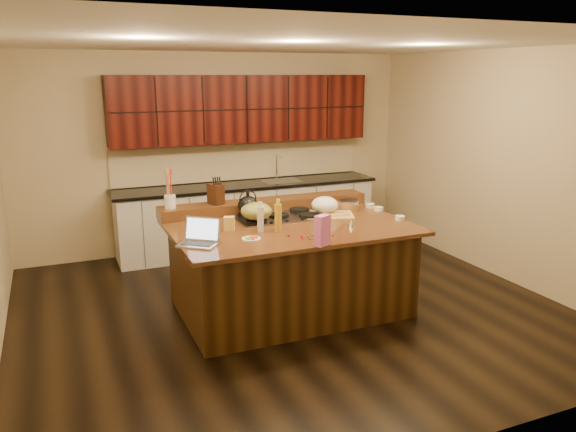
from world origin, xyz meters
name	(u,v)px	position (x,y,z in m)	size (l,w,h in m)	color
room	(290,183)	(0.00, 0.00, 1.35)	(5.52, 5.02, 2.72)	black
island	(290,267)	(0.00, 0.00, 0.46)	(2.40, 1.60, 0.92)	black
back_ledge	(265,205)	(0.00, 0.70, 0.98)	(2.40, 0.30, 0.12)	black
cooktop	(279,217)	(0.00, 0.30, 0.94)	(0.92, 0.52, 0.05)	gray
back_counter	(247,180)	(0.30, 2.23, 0.98)	(3.70, 0.66, 2.40)	silver
kettle	(248,205)	(-0.30, 0.43, 1.06)	(0.22, 0.22, 0.19)	black
green_bowl	(256,211)	(-0.30, 0.17, 1.05)	(0.32, 0.32, 0.18)	olive
laptop	(200,237)	(-1.01, -0.29, 0.98)	(0.43, 0.41, 0.23)	#B7B7BC
oil_bottle	(278,218)	(-0.20, -0.17, 1.06)	(0.07, 0.07, 0.27)	gold
vinegar_bottle	(261,219)	(-0.37, -0.13, 1.04)	(0.06, 0.06, 0.25)	silver
wooden_tray	(326,207)	(0.51, 0.21, 1.01)	(0.60, 0.53, 0.20)	tan
ramekin_a	(400,218)	(1.14, -0.28, 0.94)	(0.10, 0.10, 0.04)	white
ramekin_b	(378,209)	(1.15, 0.16, 0.94)	(0.10, 0.10, 0.04)	white
ramekin_c	(370,206)	(1.15, 0.34, 0.94)	(0.10, 0.10, 0.04)	white
strainer_bowl	(348,206)	(0.87, 0.35, 0.97)	(0.24, 0.24, 0.09)	#996B3F
kitchen_timer	(351,223)	(0.54, -0.31, 0.96)	(0.08, 0.08, 0.07)	silver
pink_bag	(322,230)	(-0.01, -0.76, 1.06)	(0.15, 0.08, 0.28)	#E96DC3
candy_plate	(251,239)	(-0.54, -0.34, 0.93)	(0.18, 0.18, 0.01)	white
package_box	(229,224)	(-0.63, 0.03, 0.99)	(0.10, 0.07, 0.14)	#F2C455
utensil_crock	(170,202)	(-1.07, 0.70, 1.11)	(0.12, 0.12, 0.14)	white
knife_block	(216,194)	(-0.57, 0.70, 1.15)	(0.11, 0.18, 0.22)	black
gumdrop_0	(289,236)	(-0.18, -0.39, 0.93)	(0.02, 0.02, 0.02)	red
gumdrop_1	(313,234)	(0.05, -0.44, 0.93)	(0.02, 0.02, 0.02)	#198C26
gumdrop_2	(303,238)	(-0.09, -0.52, 0.93)	(0.02, 0.02, 0.02)	red
gumdrop_3	(310,239)	(-0.05, -0.57, 0.93)	(0.02, 0.02, 0.02)	#198C26
gumdrop_4	(333,235)	(0.21, -0.54, 0.93)	(0.02, 0.02, 0.02)	red
gumdrop_5	(324,239)	(0.09, -0.61, 0.93)	(0.02, 0.02, 0.02)	#198C26
gumdrop_6	(309,237)	(-0.02, -0.50, 0.93)	(0.02, 0.02, 0.02)	red
gumdrop_7	(317,234)	(0.08, -0.45, 0.93)	(0.02, 0.02, 0.02)	#198C26
gumdrop_8	(319,235)	(0.09, -0.50, 0.93)	(0.02, 0.02, 0.02)	red
gumdrop_9	(322,233)	(0.15, -0.44, 0.93)	(0.02, 0.02, 0.02)	#198C26
gumdrop_10	(310,238)	(-0.02, -0.53, 0.93)	(0.02, 0.02, 0.02)	red
gumdrop_11	(320,239)	(0.04, -0.61, 0.93)	(0.02, 0.02, 0.02)	#198C26
gumdrop_12	(314,239)	(-0.01, -0.57, 0.93)	(0.02, 0.02, 0.02)	red
gumdrop_13	(326,235)	(0.16, -0.50, 0.93)	(0.02, 0.02, 0.02)	#198C26
gumdrop_14	(301,236)	(-0.08, -0.45, 0.93)	(0.02, 0.02, 0.02)	red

